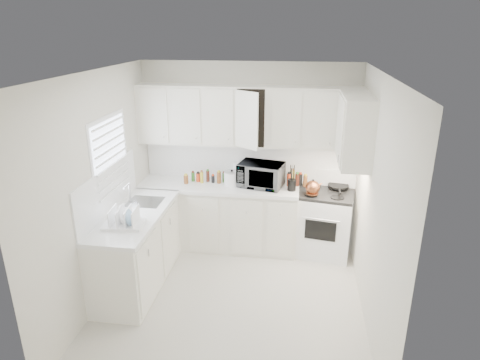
% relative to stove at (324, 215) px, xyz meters
% --- Properties ---
extents(floor, '(3.20, 3.20, 0.00)m').
position_rel_stove_xyz_m(floor, '(-1.09, -1.30, -0.58)').
color(floor, beige).
rests_on(floor, ground).
extents(ceiling, '(3.20, 3.20, 0.00)m').
position_rel_stove_xyz_m(ceiling, '(-1.09, -1.30, 2.02)').
color(ceiling, white).
rests_on(ceiling, ground).
extents(wall_back, '(3.00, 0.00, 3.00)m').
position_rel_stove_xyz_m(wall_back, '(-1.09, 0.30, 0.72)').
color(wall_back, silver).
rests_on(wall_back, ground).
extents(wall_front, '(3.00, 0.00, 3.00)m').
position_rel_stove_xyz_m(wall_front, '(-1.09, -2.90, 0.72)').
color(wall_front, silver).
rests_on(wall_front, ground).
extents(wall_left, '(0.00, 3.20, 3.20)m').
position_rel_stove_xyz_m(wall_left, '(-2.59, -1.30, 0.72)').
color(wall_left, silver).
rests_on(wall_left, ground).
extents(wall_right, '(0.00, 3.20, 3.20)m').
position_rel_stove_xyz_m(wall_right, '(0.41, -1.30, 0.72)').
color(wall_right, silver).
rests_on(wall_right, ground).
extents(window_blinds, '(0.06, 0.96, 1.06)m').
position_rel_stove_xyz_m(window_blinds, '(-2.57, -0.95, 0.97)').
color(window_blinds, white).
rests_on(window_blinds, wall_left).
extents(lower_cabinets_back, '(2.22, 0.60, 0.90)m').
position_rel_stove_xyz_m(lower_cabinets_back, '(-1.48, 0.00, -0.13)').
color(lower_cabinets_back, silver).
rests_on(lower_cabinets_back, floor).
extents(lower_cabinets_left, '(0.60, 1.60, 0.90)m').
position_rel_stove_xyz_m(lower_cabinets_left, '(-2.29, -1.10, -0.13)').
color(lower_cabinets_left, silver).
rests_on(lower_cabinets_left, floor).
extents(countertop_back, '(2.24, 0.64, 0.05)m').
position_rel_stove_xyz_m(countertop_back, '(-1.48, -0.01, 0.34)').
color(countertop_back, white).
rests_on(countertop_back, lower_cabinets_back).
extents(countertop_left, '(0.64, 1.62, 0.05)m').
position_rel_stove_xyz_m(countertop_left, '(-2.28, -1.10, 0.34)').
color(countertop_left, white).
rests_on(countertop_left, lower_cabinets_left).
extents(backsplash_back, '(2.98, 0.02, 0.55)m').
position_rel_stove_xyz_m(backsplash_back, '(-1.09, 0.29, 0.64)').
color(backsplash_back, white).
rests_on(backsplash_back, wall_back).
extents(backsplash_left, '(0.02, 1.60, 0.55)m').
position_rel_stove_xyz_m(backsplash_left, '(-2.58, -1.10, 0.64)').
color(backsplash_left, white).
rests_on(backsplash_left, wall_left).
extents(upper_cabinets_back, '(3.00, 0.33, 0.80)m').
position_rel_stove_xyz_m(upper_cabinets_back, '(-1.09, 0.14, 0.92)').
color(upper_cabinets_back, silver).
rests_on(upper_cabinets_back, wall_back).
extents(upper_cabinets_right, '(0.33, 0.90, 0.80)m').
position_rel_stove_xyz_m(upper_cabinets_right, '(0.25, -0.48, 0.92)').
color(upper_cabinets_right, silver).
rests_on(upper_cabinets_right, wall_right).
extents(sink, '(0.42, 0.38, 0.30)m').
position_rel_stove_xyz_m(sink, '(-2.28, -0.75, 0.49)').
color(sink, gray).
rests_on(sink, countertop_left).
extents(stove, '(0.85, 0.74, 1.17)m').
position_rel_stove_xyz_m(stove, '(0.00, 0.00, 0.00)').
color(stove, white).
rests_on(stove, floor).
extents(tea_kettle, '(0.28, 0.25, 0.22)m').
position_rel_stove_xyz_m(tea_kettle, '(-0.18, -0.16, 0.47)').
color(tea_kettle, '#9F482B').
rests_on(tea_kettle, stove).
extents(frying_pan, '(0.29, 0.48, 0.04)m').
position_rel_stove_xyz_m(frying_pan, '(0.18, 0.16, 0.38)').
color(frying_pan, black).
rests_on(frying_pan, stove).
extents(microwave, '(0.65, 0.45, 0.40)m').
position_rel_stove_xyz_m(microwave, '(-0.88, 0.02, 0.57)').
color(microwave, gray).
rests_on(microwave, countertop_back).
extents(rice_cooker, '(0.24, 0.24, 0.22)m').
position_rel_stove_xyz_m(rice_cooker, '(-1.29, 0.02, 0.48)').
color(rice_cooker, white).
rests_on(rice_cooker, countertop_back).
extents(paper_towel, '(0.12, 0.12, 0.27)m').
position_rel_stove_xyz_m(paper_towel, '(-1.24, 0.22, 0.50)').
color(paper_towel, white).
rests_on(paper_towel, countertop_back).
extents(utensil_crock, '(0.13, 0.13, 0.37)m').
position_rel_stove_xyz_m(utensil_crock, '(-0.46, -0.08, 0.55)').
color(utensil_crock, black).
rests_on(utensil_crock, countertop_back).
extents(dish_rack, '(0.46, 0.36, 0.24)m').
position_rel_stove_xyz_m(dish_rack, '(-2.27, -1.42, 0.48)').
color(dish_rack, white).
rests_on(dish_rack, countertop_left).
extents(spice_left_0, '(0.06, 0.06, 0.13)m').
position_rel_stove_xyz_m(spice_left_0, '(-1.94, 0.12, 0.43)').
color(spice_left_0, brown).
rests_on(spice_left_0, countertop_back).
extents(spice_left_1, '(0.06, 0.06, 0.13)m').
position_rel_stove_xyz_m(spice_left_1, '(-1.86, 0.03, 0.43)').
color(spice_left_1, '#357A28').
rests_on(spice_left_1, countertop_back).
extents(spice_left_2, '(0.06, 0.06, 0.13)m').
position_rel_stove_xyz_m(spice_left_2, '(-1.79, 0.12, 0.43)').
color(spice_left_2, red).
rests_on(spice_left_2, countertop_back).
extents(spice_left_3, '(0.06, 0.06, 0.13)m').
position_rel_stove_xyz_m(spice_left_3, '(-1.71, 0.03, 0.43)').
color(spice_left_3, gold).
rests_on(spice_left_3, countertop_back).
extents(spice_left_4, '(0.06, 0.06, 0.13)m').
position_rel_stove_xyz_m(spice_left_4, '(-1.64, 0.12, 0.43)').
color(spice_left_4, '#522317').
rests_on(spice_left_4, countertop_back).
extents(spice_left_5, '(0.06, 0.06, 0.13)m').
position_rel_stove_xyz_m(spice_left_5, '(-1.56, 0.03, 0.43)').
color(spice_left_5, black).
rests_on(spice_left_5, countertop_back).
extents(spice_left_6, '(0.06, 0.06, 0.13)m').
position_rel_stove_xyz_m(spice_left_6, '(-1.49, 0.12, 0.43)').
color(spice_left_6, brown).
rests_on(spice_left_6, countertop_back).
extents(spice_left_7, '(0.06, 0.06, 0.13)m').
position_rel_stove_xyz_m(spice_left_7, '(-1.41, 0.03, 0.43)').
color(spice_left_7, '#357A28').
rests_on(spice_left_7, countertop_back).
extents(sauce_right_0, '(0.06, 0.06, 0.19)m').
position_rel_stove_xyz_m(sauce_right_0, '(-0.51, 0.16, 0.46)').
color(sauce_right_0, red).
rests_on(sauce_right_0, countertop_back).
extents(sauce_right_1, '(0.06, 0.06, 0.19)m').
position_rel_stove_xyz_m(sauce_right_1, '(-0.45, 0.10, 0.46)').
color(sauce_right_1, gold).
rests_on(sauce_right_1, countertop_back).
extents(sauce_right_2, '(0.06, 0.06, 0.19)m').
position_rel_stove_xyz_m(sauce_right_2, '(-0.40, 0.16, 0.46)').
color(sauce_right_2, '#522317').
rests_on(sauce_right_2, countertop_back).
extents(sauce_right_3, '(0.06, 0.06, 0.19)m').
position_rel_stove_xyz_m(sauce_right_3, '(-0.34, 0.10, 0.46)').
color(sauce_right_3, black).
rests_on(sauce_right_3, countertop_back).
extents(sauce_right_4, '(0.06, 0.06, 0.19)m').
position_rel_stove_xyz_m(sauce_right_4, '(-0.29, 0.16, 0.46)').
color(sauce_right_4, brown).
rests_on(sauce_right_4, countertop_back).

